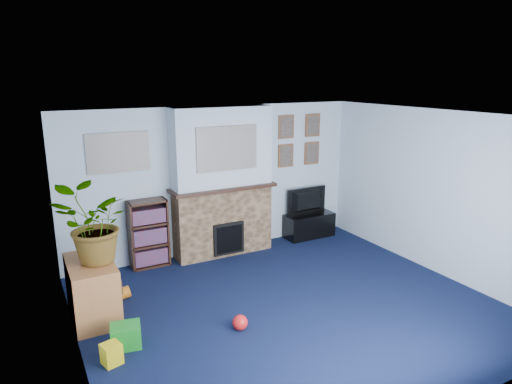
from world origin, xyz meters
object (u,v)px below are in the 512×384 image
television (309,201)px  bookshelf (149,235)px  tv_stand (309,225)px  sideboard (92,291)px

television → bookshelf: size_ratio=0.77×
tv_stand → television: television is taller
tv_stand → television: bearing=90.0°
bookshelf → tv_stand: bearing=-1.5°
tv_stand → sideboard: sideboard is taller
tv_stand → sideboard: (-3.94, -1.13, 0.12)m
sideboard → bookshelf: bearing=49.7°
bookshelf → sideboard: 1.59m
television → bookshelf: 2.92m
television → sideboard: bearing=14.7°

